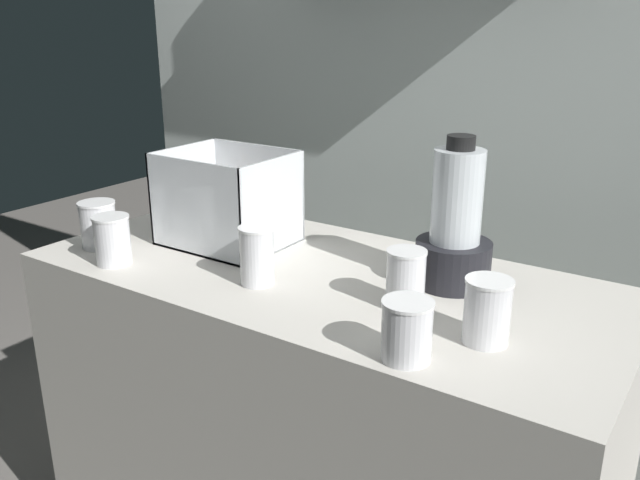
{
  "coord_description": "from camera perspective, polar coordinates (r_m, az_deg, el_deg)",
  "views": [
    {
      "loc": [
        0.8,
        -1.19,
        1.48
      ],
      "look_at": [
        0.0,
        0.0,
        0.98
      ],
      "focal_mm": 37.05,
      "sensor_mm": 36.0,
      "label": 1
    }
  ],
  "objects": [
    {
      "name": "juice_cup_beet_middle",
      "position": [
        1.47,
        -5.46,
        -1.6
      ],
      "size": [
        0.08,
        0.08,
        0.13
      ],
      "color": "white",
      "rests_on": "counter"
    },
    {
      "name": "carrot_display_bin",
      "position": [
        1.75,
        -7.82,
        2.14
      ],
      "size": [
        0.31,
        0.25,
        0.24
      ],
      "color": "white",
      "rests_on": "counter"
    },
    {
      "name": "juice_cup_pomegranate_right",
      "position": [
        1.36,
        7.4,
        -3.7
      ],
      "size": [
        0.08,
        0.08,
        0.12
      ],
      "color": "white",
      "rests_on": "counter"
    },
    {
      "name": "counter",
      "position": [
        1.77,
        -0.0,
        -16.48
      ],
      "size": [
        1.4,
        0.64,
        0.9
      ],
      "primitive_type": "cube",
      "color": "beige",
      "rests_on": "ground_plane"
    },
    {
      "name": "juice_cup_orange_far_left",
      "position": [
        1.79,
        -18.58,
        1.13
      ],
      "size": [
        0.09,
        0.09,
        0.12
      ],
      "color": "white",
      "rests_on": "counter"
    },
    {
      "name": "juice_cup_pomegranate_rightmost",
      "position": [
        1.25,
        14.21,
        -6.28
      ],
      "size": [
        0.09,
        0.09,
        0.12
      ],
      "color": "white",
      "rests_on": "counter"
    },
    {
      "name": "juice_cup_carrot_left",
      "position": [
        1.66,
        -17.46,
        -0.26
      ],
      "size": [
        0.09,
        0.09,
        0.12
      ],
      "color": "white",
      "rests_on": "counter"
    },
    {
      "name": "juice_cup_pomegranate_far_right",
      "position": [
        1.16,
        7.5,
        -7.92
      ],
      "size": [
        0.09,
        0.09,
        0.11
      ],
      "color": "white",
      "rests_on": "counter"
    },
    {
      "name": "blender_pitcher",
      "position": [
        1.47,
        11.58,
        0.78
      ],
      "size": [
        0.17,
        0.17,
        0.33
      ],
      "color": "black",
      "rests_on": "counter"
    },
    {
      "name": "back_wall_unit",
      "position": [
        2.13,
        11.79,
        13.02
      ],
      "size": [
        2.6,
        0.24,
        2.5
      ],
      "color": "silver",
      "rests_on": "ground_plane"
    }
  ]
}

